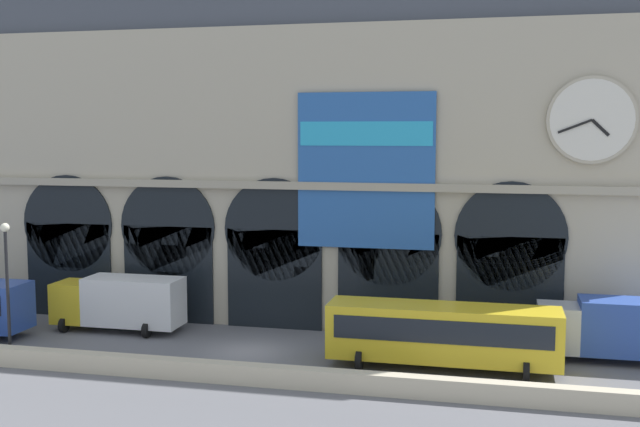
# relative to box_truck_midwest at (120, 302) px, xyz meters

# --- Properties ---
(ground_plane) EXTENTS (200.00, 200.00, 0.00)m
(ground_plane) POSITION_rel_box_truck_midwest_xyz_m (8.45, -2.32, -1.70)
(ground_plane) COLOR slate
(quay_parapet_wall) EXTENTS (90.00, 0.70, 0.93)m
(quay_parapet_wall) POSITION_rel_box_truck_midwest_xyz_m (8.45, -7.27, -1.24)
(quay_parapet_wall) COLOR beige
(quay_parapet_wall) RESTS_ON ground
(station_building) EXTENTS (40.88, 4.87, 20.38)m
(station_building) POSITION_rel_box_truck_midwest_xyz_m (8.49, 4.90, 8.21)
(station_building) COLOR #B2A891
(station_building) RESTS_ON ground
(box_truck_midwest) EXTENTS (7.50, 2.91, 3.12)m
(box_truck_midwest) POSITION_rel_box_truck_midwest_xyz_m (0.00, 0.00, 0.00)
(box_truck_midwest) COLOR gold
(box_truck_midwest) RESTS_ON ground
(bus_mideast) EXTENTS (11.00, 3.25, 3.10)m
(bus_mideast) POSITION_rel_box_truck_midwest_xyz_m (18.53, -3.08, 0.08)
(bus_mideast) COLOR gold
(bus_mideast) RESTS_ON ground
(box_truck_east) EXTENTS (7.50, 2.91, 3.12)m
(box_truck_east) POSITION_rel_box_truck_midwest_xyz_m (26.87, 0.18, 0.00)
(box_truck_east) COLOR #ADB2B7
(box_truck_east) RESTS_ON ground
(street_lamp_quayside) EXTENTS (0.44, 0.44, 6.90)m
(street_lamp_quayside) POSITION_rel_box_truck_midwest_xyz_m (-2.61, -6.47, 2.71)
(street_lamp_quayside) COLOR black
(street_lamp_quayside) RESTS_ON ground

